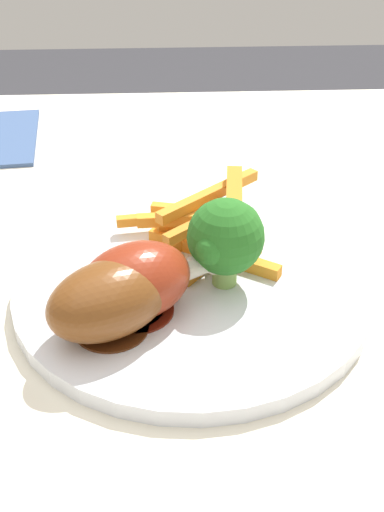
{
  "coord_description": "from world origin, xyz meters",
  "views": [
    {
      "loc": [
        -0.01,
        0.4,
        0.99
      ],
      "look_at": [
        -0.03,
        0.02,
        0.74
      ],
      "focal_mm": 46.73,
      "sensor_mm": 36.0,
      "label": 1
    }
  ],
  "objects_px": {
    "broccoli_floret_front": "(226,236)",
    "chicken_drumstick_extra": "(115,298)",
    "dining_table": "(159,378)",
    "chicken_drumstick_far": "(141,280)",
    "dinner_plate": "(192,287)",
    "carrot_fries_pile": "(208,223)",
    "chicken_drumstick_near": "(137,282)"
  },
  "relations": [
    {
      "from": "chicken_drumstick_near",
      "to": "broccoli_floret_front",
      "type": "bearing_deg",
      "value": -155.52
    },
    {
      "from": "dining_table",
      "to": "chicken_drumstick_far",
      "type": "xyz_separation_m",
      "value": [
        0.01,
        0.05,
        0.14
      ]
    },
    {
      "from": "broccoli_floret_front",
      "to": "chicken_drumstick_near",
      "type": "xyz_separation_m",
      "value": [
        0.06,
        0.03,
        -0.02
      ]
    },
    {
      "from": "chicken_drumstick_near",
      "to": "dinner_plate",
      "type": "bearing_deg",
      "value": -141.21
    },
    {
      "from": "dinner_plate",
      "to": "broccoli_floret_front",
      "type": "bearing_deg",
      "value": 173.24
    },
    {
      "from": "broccoli_floret_front",
      "to": "chicken_drumstick_extra",
      "type": "distance_m",
      "value": 0.09
    },
    {
      "from": "dinner_plate",
      "to": "chicken_drumstick_extra",
      "type": "relative_size",
      "value": 1.97
    },
    {
      "from": "dinner_plate",
      "to": "chicken_drumstick_far",
      "type": "distance_m",
      "value": 0.06
    },
    {
      "from": "broccoli_floret_front",
      "to": "chicken_drumstick_far",
      "type": "distance_m",
      "value": 0.07
    },
    {
      "from": "carrot_fries_pile",
      "to": "chicken_drumstick_far",
      "type": "xyz_separation_m",
      "value": [
        0.05,
        0.08,
        0.01
      ]
    },
    {
      "from": "dining_table",
      "to": "dinner_plate",
      "type": "distance_m",
      "value": 0.11
    },
    {
      "from": "chicken_drumstick_extra",
      "to": "chicken_drumstick_far",
      "type": "bearing_deg",
      "value": -132.97
    },
    {
      "from": "broccoli_floret_front",
      "to": "chicken_drumstick_near",
      "type": "height_order",
      "value": "broccoli_floret_front"
    },
    {
      "from": "dining_table",
      "to": "chicken_drumstick_extra",
      "type": "height_order",
      "value": "chicken_drumstick_extra"
    },
    {
      "from": "chicken_drumstick_extra",
      "to": "broccoli_floret_front",
      "type": "bearing_deg",
      "value": -147.7
    },
    {
      "from": "dining_table",
      "to": "dinner_plate",
      "type": "height_order",
      "value": "dinner_plate"
    },
    {
      "from": "dinner_plate",
      "to": "chicken_drumstick_extra",
      "type": "xyz_separation_m",
      "value": [
        0.05,
        0.05,
        0.03
      ]
    },
    {
      "from": "chicken_drumstick_far",
      "to": "chicken_drumstick_extra",
      "type": "height_order",
      "value": "chicken_drumstick_far"
    },
    {
      "from": "broccoli_floret_front",
      "to": "chicken_drumstick_near",
      "type": "bearing_deg",
      "value": 24.48
    },
    {
      "from": "dining_table",
      "to": "dinner_plate",
      "type": "bearing_deg",
      "value": 140.34
    },
    {
      "from": "carrot_fries_pile",
      "to": "chicken_drumstick_near",
      "type": "xyz_separation_m",
      "value": [
        0.05,
        0.08,
        0.0
      ]
    },
    {
      "from": "dining_table",
      "to": "broccoli_floret_front",
      "type": "relative_size",
      "value": 17.87
    },
    {
      "from": "carrot_fries_pile",
      "to": "chicken_drumstick_near",
      "type": "relative_size",
      "value": 1.02
    },
    {
      "from": "dinner_plate",
      "to": "carrot_fries_pile",
      "type": "bearing_deg",
      "value": -106.5
    },
    {
      "from": "broccoli_floret_front",
      "to": "chicken_drumstick_extra",
      "type": "relative_size",
      "value": 0.5
    },
    {
      "from": "dining_table",
      "to": "carrot_fries_pile",
      "type": "distance_m",
      "value": 0.14
    },
    {
      "from": "chicken_drumstick_far",
      "to": "chicken_drumstick_extra",
      "type": "distance_m",
      "value": 0.02
    },
    {
      "from": "dinner_plate",
      "to": "chicken_drumstick_near",
      "type": "distance_m",
      "value": 0.05
    },
    {
      "from": "broccoli_floret_front",
      "to": "chicken_drumstick_extra",
      "type": "xyz_separation_m",
      "value": [
        0.07,
        0.05,
        -0.01
      ]
    },
    {
      "from": "chicken_drumstick_far",
      "to": "dinner_plate",
      "type": "bearing_deg",
      "value": -137.23
    },
    {
      "from": "carrot_fries_pile",
      "to": "chicken_drumstick_extra",
      "type": "distance_m",
      "value": 0.12
    },
    {
      "from": "dining_table",
      "to": "chicken_drumstick_extra",
      "type": "distance_m",
      "value": 0.16
    }
  ]
}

